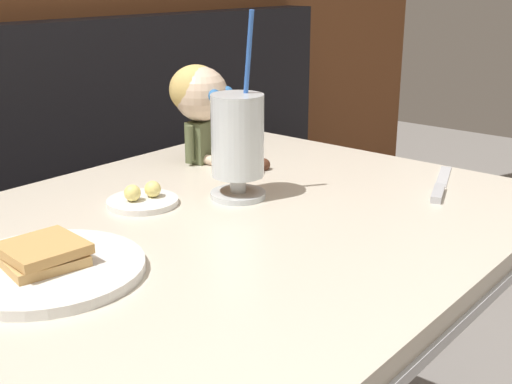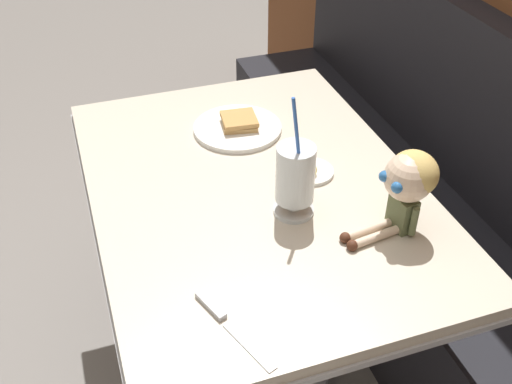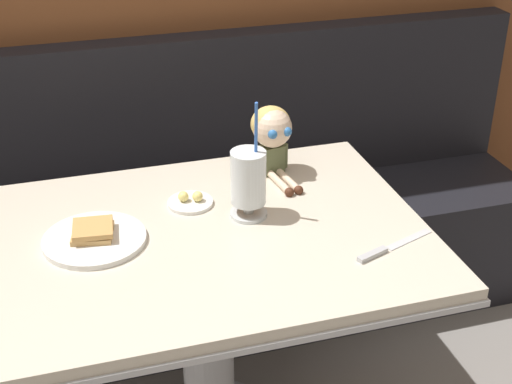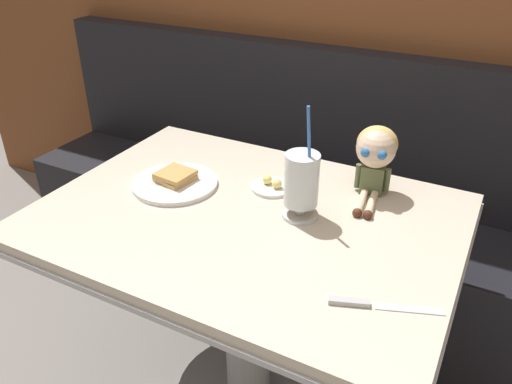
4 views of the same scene
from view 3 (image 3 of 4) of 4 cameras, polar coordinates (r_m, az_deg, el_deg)
booth_bench at (r=2.55m, az=-6.96°, el=-3.94°), size 2.60×0.48×1.00m
diner_table at (r=1.92m, az=-3.94°, el=-8.23°), size 1.11×0.81×0.74m
toast_plate at (r=1.81m, az=-12.51°, el=-3.49°), size 0.25×0.25×0.04m
milkshake_glass at (r=1.83m, az=-0.60°, el=0.91°), size 0.10×0.10×0.32m
butter_saucer at (r=1.93m, az=-5.12°, el=-0.72°), size 0.12×0.12×0.04m
butter_knife at (r=1.76m, az=9.86°, el=-4.50°), size 0.23×0.10×0.01m
seated_doll at (r=2.03m, az=1.28°, el=4.74°), size 0.13×0.22×0.20m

